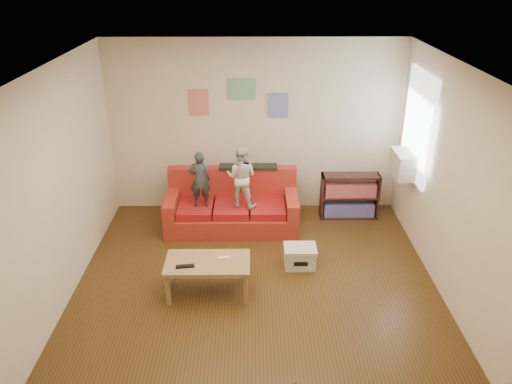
{
  "coord_description": "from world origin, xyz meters",
  "views": [
    {
      "loc": [
        -0.05,
        -4.88,
        3.73
      ],
      "look_at": [
        0.0,
        0.8,
        1.05
      ],
      "focal_mm": 35.0,
      "sensor_mm": 36.0,
      "label": 1
    }
  ],
  "objects_px": {
    "child_a": "(200,179)",
    "coffee_table": "(208,266)",
    "child_b": "(241,177)",
    "file_box": "(300,256)",
    "sofa": "(232,208)",
    "bookshelf": "(349,198)"
  },
  "relations": [
    {
      "from": "child_a",
      "to": "coffee_table",
      "type": "bearing_deg",
      "value": 94.26
    },
    {
      "from": "child_a",
      "to": "child_b",
      "type": "distance_m",
      "value": 0.6
    },
    {
      "from": "child_a",
      "to": "file_box",
      "type": "xyz_separation_m",
      "value": [
        1.38,
        -0.98,
        -0.68
      ]
    },
    {
      "from": "coffee_table",
      "to": "file_box",
      "type": "relative_size",
      "value": 2.38
    },
    {
      "from": "sofa",
      "to": "file_box",
      "type": "height_order",
      "value": "sofa"
    },
    {
      "from": "child_b",
      "to": "coffee_table",
      "type": "height_order",
      "value": "child_b"
    },
    {
      "from": "child_b",
      "to": "file_box",
      "type": "height_order",
      "value": "child_b"
    },
    {
      "from": "child_a",
      "to": "bookshelf",
      "type": "relative_size",
      "value": 0.95
    },
    {
      "from": "sofa",
      "to": "child_a",
      "type": "distance_m",
      "value": 0.73
    },
    {
      "from": "child_a",
      "to": "sofa",
      "type": "bearing_deg",
      "value": -163.45
    },
    {
      "from": "file_box",
      "to": "child_a",
      "type": "bearing_deg",
      "value": 144.59
    },
    {
      "from": "bookshelf",
      "to": "file_box",
      "type": "height_order",
      "value": "bookshelf"
    },
    {
      "from": "child_a",
      "to": "child_b",
      "type": "relative_size",
      "value": 0.91
    },
    {
      "from": "sofa",
      "to": "child_a",
      "type": "relative_size",
      "value": 2.33
    },
    {
      "from": "child_a",
      "to": "bookshelf",
      "type": "xyz_separation_m",
      "value": [
        2.27,
        0.43,
        -0.51
      ]
    },
    {
      "from": "child_a",
      "to": "file_box",
      "type": "relative_size",
      "value": 1.99
    },
    {
      "from": "child_b",
      "to": "child_a",
      "type": "bearing_deg",
      "value": 15.53
    },
    {
      "from": "sofa",
      "to": "child_b",
      "type": "height_order",
      "value": "child_b"
    },
    {
      "from": "sofa",
      "to": "child_b",
      "type": "relative_size",
      "value": 2.13
    },
    {
      "from": "bookshelf",
      "to": "child_a",
      "type": "bearing_deg",
      "value": -169.39
    },
    {
      "from": "file_box",
      "to": "coffee_table",
      "type": "bearing_deg",
      "value": -153.72
    },
    {
      "from": "child_a",
      "to": "file_box",
      "type": "bearing_deg",
      "value": 140.87
    }
  ]
}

